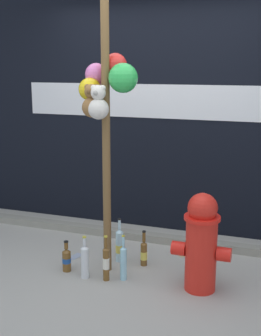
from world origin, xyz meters
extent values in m
plane|color=#9E9B93|center=(0.00, 0.00, 0.00)|extent=(14.00, 14.00, 0.00)
cube|color=black|center=(0.00, 1.51, 1.81)|extent=(10.00, 0.20, 3.62)
cube|color=silver|center=(0.82, 1.41, 1.45)|extent=(4.84, 0.01, 0.37)
cube|color=gray|center=(0.00, 1.00, 0.04)|extent=(8.00, 0.12, 0.08)
cylinder|color=brown|center=(-0.16, 0.21, 1.49)|extent=(0.07, 0.07, 2.98)
sphere|color=#D66BB2|center=(-0.30, 0.34, 1.76)|extent=(0.20, 0.20, 0.20)
sphere|color=red|center=(-0.11, 0.32, 1.84)|extent=(0.20, 0.20, 0.20)
sphere|color=green|center=(0.00, 0.20, 1.73)|extent=(0.25, 0.25, 0.25)
sphere|color=orange|center=(-0.12, 0.39, 1.76)|extent=(0.22, 0.22, 0.22)
sphere|color=yellow|center=(-0.32, 0.25, 1.64)|extent=(0.20, 0.20, 0.20)
sphere|color=brown|center=(-0.25, 0.12, 1.49)|extent=(0.17, 0.17, 0.17)
sphere|color=brown|center=(-0.25, 0.12, 1.62)|extent=(0.12, 0.12, 0.12)
sphere|color=brown|center=(-0.29, 0.12, 1.66)|extent=(0.05, 0.05, 0.05)
sphere|color=brown|center=(-0.21, 0.12, 1.66)|extent=(0.05, 0.05, 0.05)
sphere|color=brown|center=(-0.25, 0.07, 1.62)|extent=(0.04, 0.04, 0.04)
sphere|color=silver|center=(-0.17, 0.09, 1.49)|extent=(0.17, 0.17, 0.17)
sphere|color=silver|center=(-0.17, 0.09, 1.62)|extent=(0.12, 0.12, 0.12)
sphere|color=silver|center=(-0.21, 0.09, 1.66)|extent=(0.05, 0.05, 0.05)
sphere|color=silver|center=(-0.13, 0.09, 1.66)|extent=(0.05, 0.05, 0.05)
sphere|color=#9D9992|center=(-0.17, 0.03, 1.62)|extent=(0.04, 0.04, 0.04)
cylinder|color=red|center=(0.71, 0.12, 0.31)|extent=(0.26, 0.26, 0.62)
cylinder|color=red|center=(0.71, 0.12, 0.63)|extent=(0.30, 0.30, 0.03)
sphere|color=red|center=(0.71, 0.12, 0.71)|extent=(0.25, 0.25, 0.25)
cylinder|color=red|center=(0.52, 0.12, 0.34)|extent=(0.12, 0.12, 0.12)
cylinder|color=red|center=(0.89, 0.12, 0.34)|extent=(0.12, 0.12, 0.12)
cylinder|color=brown|center=(-0.10, 0.01, 0.14)|extent=(0.06, 0.06, 0.28)
cone|color=brown|center=(-0.10, 0.01, 0.30)|extent=(0.06, 0.06, 0.02)
cylinder|color=brown|center=(-0.10, 0.01, 0.35)|extent=(0.03, 0.03, 0.09)
cylinder|color=silver|center=(-0.10, 0.01, 0.16)|extent=(0.06, 0.06, 0.10)
cylinder|color=gold|center=(-0.10, 0.01, 0.40)|extent=(0.03, 0.03, 0.01)
cylinder|color=#93CCE0|center=(0.04, 0.07, 0.14)|extent=(0.06, 0.06, 0.29)
cone|color=#93CCE0|center=(0.04, 0.07, 0.30)|extent=(0.06, 0.06, 0.02)
cylinder|color=#93CCE0|center=(0.04, 0.07, 0.36)|extent=(0.02, 0.02, 0.09)
cylinder|color=gold|center=(0.04, 0.07, 0.41)|extent=(0.03, 0.03, 0.01)
cylinder|color=brown|center=(0.12, 0.41, 0.11)|extent=(0.06, 0.06, 0.21)
cone|color=brown|center=(0.12, 0.41, 0.22)|extent=(0.06, 0.06, 0.02)
cylinder|color=brown|center=(0.12, 0.41, 0.28)|extent=(0.03, 0.03, 0.09)
cylinder|color=#D8C64C|center=(0.12, 0.41, 0.10)|extent=(0.06, 0.06, 0.08)
cylinder|color=black|center=(0.12, 0.41, 0.33)|extent=(0.03, 0.03, 0.01)
cylinder|color=brown|center=(-0.50, 0.06, 0.09)|extent=(0.08, 0.08, 0.18)
cone|color=brown|center=(-0.50, 0.06, 0.20)|extent=(0.08, 0.08, 0.03)
cylinder|color=brown|center=(-0.50, 0.06, 0.25)|extent=(0.04, 0.04, 0.06)
cylinder|color=#1E478C|center=(-0.50, 0.06, 0.10)|extent=(0.08, 0.08, 0.05)
cylinder|color=black|center=(-0.50, 0.06, 0.28)|extent=(0.04, 0.04, 0.01)
cylinder|color=silver|center=(-0.29, 0.00, 0.14)|extent=(0.07, 0.07, 0.27)
cone|color=silver|center=(-0.29, 0.00, 0.29)|extent=(0.07, 0.07, 0.03)
cylinder|color=silver|center=(-0.29, 0.00, 0.34)|extent=(0.03, 0.03, 0.07)
cylinder|color=gold|center=(-0.29, 0.00, 0.38)|extent=(0.03, 0.03, 0.01)
cylinder|color=#B2DBEA|center=(-0.12, 0.42, 0.15)|extent=(0.07, 0.07, 0.29)
cone|color=#B2DBEA|center=(-0.12, 0.42, 0.31)|extent=(0.07, 0.07, 0.03)
cylinder|color=#B2DBEA|center=(-0.12, 0.42, 0.37)|extent=(0.03, 0.03, 0.10)
cylinder|color=#D8C64C|center=(-0.12, 0.42, 0.13)|extent=(0.08, 0.08, 0.08)
cylinder|color=black|center=(-0.12, 0.42, 0.42)|extent=(0.03, 0.03, 0.01)
cube|color=#8C99B2|center=(-0.57, 0.37, 0.00)|extent=(0.12, 0.17, 0.01)
cube|color=tan|center=(0.43, 0.74, 0.00)|extent=(0.11, 0.11, 0.01)
camera|label=1|loc=(1.29, -3.34, 1.85)|focal=48.16mm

